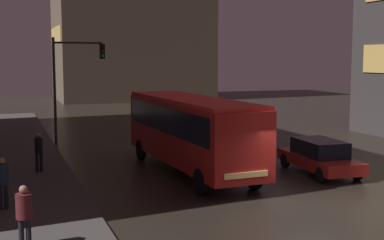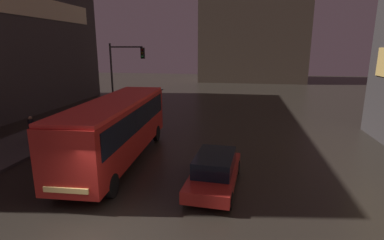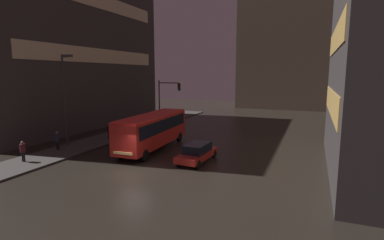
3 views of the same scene
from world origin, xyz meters
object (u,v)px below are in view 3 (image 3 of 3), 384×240
object	(u,v)px
pedestrian_near	(109,130)
pedestrian_far	(57,139)
pedestrian_mid	(23,149)
bus_near	(153,128)
car_taxi	(197,152)
traffic_light_main	(166,96)
street_lamp_sidewalk	(66,87)

from	to	relation	value
pedestrian_near	pedestrian_far	xyz separation A→B (m)	(-1.52, -5.58, 0.04)
pedestrian_mid	pedestrian_far	size ratio (longest dim) A/B	0.97
bus_near	pedestrian_mid	distance (m)	10.81
car_taxi	pedestrian_near	size ratio (longest dim) A/B	2.83
pedestrian_mid	traffic_light_main	bearing A→B (deg)	116.80
pedestrian_mid	pedestrian_far	bearing A→B (deg)	135.23
pedestrian_far	car_taxi	bearing A→B (deg)	-98.89
pedestrian_mid	traffic_light_main	world-z (taller)	traffic_light_main
pedestrian_mid	pedestrian_far	world-z (taller)	pedestrian_far
car_taxi	street_lamp_sidewalk	world-z (taller)	street_lamp_sidewalk
street_lamp_sidewalk	car_taxi	bearing A→B (deg)	1.07
pedestrian_near	pedestrian_mid	world-z (taller)	pedestrian_near
pedestrian_mid	street_lamp_sidewalk	xyz separation A→B (m)	(-0.63, 5.49, 4.66)
car_taxi	pedestrian_mid	xyz separation A→B (m)	(-12.65, -5.74, 0.39)
pedestrian_far	traffic_light_main	xyz separation A→B (m)	(4.11, 14.09, 3.03)
car_taxi	street_lamp_sidewalk	distance (m)	14.21
car_taxi	street_lamp_sidewalk	xyz separation A→B (m)	(-13.28, -0.25, 5.05)
traffic_light_main	street_lamp_sidewalk	size ratio (longest dim) A/B	0.72
car_taxi	pedestrian_far	xyz separation A→B (m)	(-13.15, -1.77, 0.41)
pedestrian_near	pedestrian_mid	bearing A→B (deg)	25.24
bus_near	pedestrian_far	xyz separation A→B (m)	(-7.87, -3.89, -0.87)
car_taxi	street_lamp_sidewalk	bearing A→B (deg)	4.84
bus_near	street_lamp_sidewalk	distance (m)	9.15
pedestrian_near	street_lamp_sidewalk	distance (m)	6.41
pedestrian_mid	traffic_light_main	size ratio (longest dim) A/B	0.27
bus_near	car_taxi	distance (m)	5.83
pedestrian_near	traffic_light_main	world-z (taller)	traffic_light_main
bus_near	pedestrian_far	distance (m)	8.82
pedestrian_far	traffic_light_main	distance (m)	14.99
pedestrian_mid	traffic_light_main	xyz separation A→B (m)	(3.61, 18.06, 3.05)
pedestrian_far	traffic_light_main	size ratio (longest dim) A/B	0.27
car_taxi	pedestrian_near	bearing A→B (deg)	-14.34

